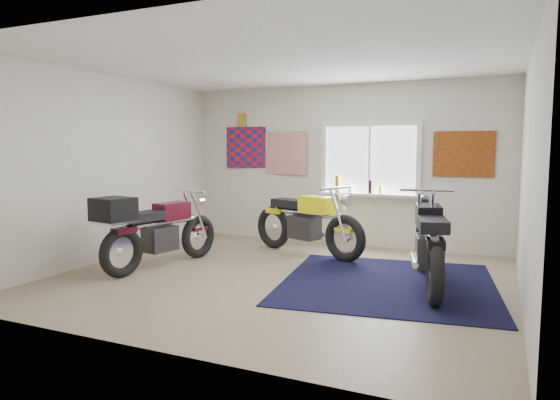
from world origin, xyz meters
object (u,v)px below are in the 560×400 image
at_px(navy_rug, 387,283).
at_px(maroon_tourer, 153,230).
at_px(black_chrome_bike, 429,245).
at_px(yellow_triumph, 307,224).

bearing_deg(navy_rug, maroon_tourer, -169.52).
distance_m(navy_rug, black_chrome_bike, 0.68).
xyz_separation_m(yellow_triumph, maroon_tourer, (-1.56, -1.73, 0.06)).
xyz_separation_m(navy_rug, yellow_triumph, (-1.51, 1.17, 0.47)).
distance_m(navy_rug, yellow_triumph, 1.96).
bearing_deg(black_chrome_bike, yellow_triumph, 48.47).
relative_size(navy_rug, black_chrome_bike, 1.19).
relative_size(yellow_triumph, maroon_tourer, 1.01).
relative_size(navy_rug, yellow_triumph, 1.25).
bearing_deg(black_chrome_bike, maroon_tourer, 87.73).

